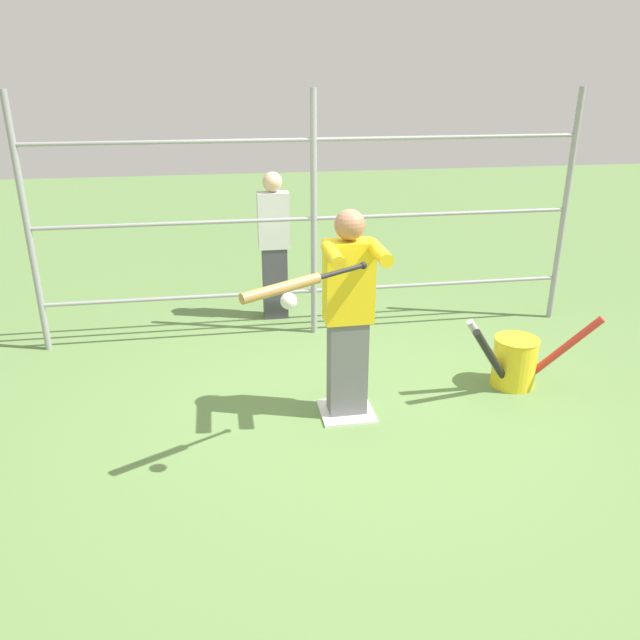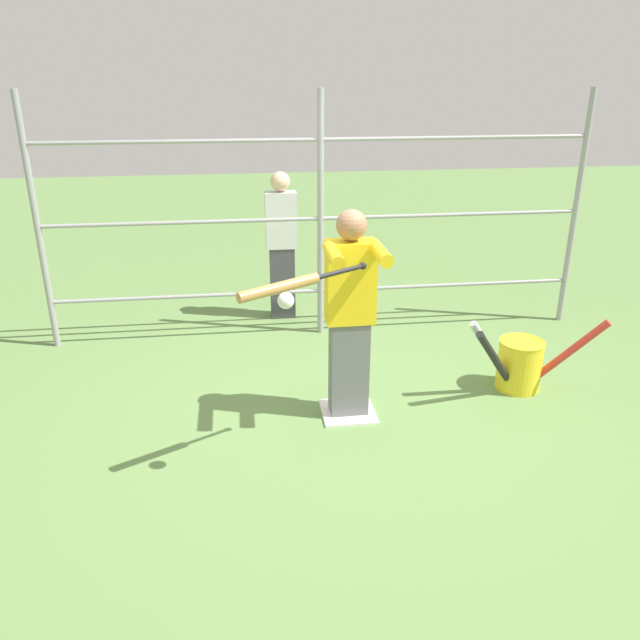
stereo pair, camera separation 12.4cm
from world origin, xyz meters
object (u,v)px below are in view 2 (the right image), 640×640
at_px(bat_bucket, 519,363).
at_px(bystander_behind_fence, 282,244).
at_px(baseball_bat_swinging, 290,285).
at_px(softball_in_flight, 286,301).
at_px(batter, 350,310).

xyz_separation_m(bat_bucket, bystander_behind_fence, (1.77, -1.88, 0.56)).
xyz_separation_m(baseball_bat_swinging, softball_in_flight, (0.04, 0.13, -0.05)).
height_order(softball_in_flight, bystander_behind_fence, bystander_behind_fence).
height_order(batter, bystander_behind_fence, batter).
height_order(baseball_bat_swinging, bystander_behind_fence, bystander_behind_fence).
bearing_deg(bat_bucket, softball_in_flight, 26.82).
bearing_deg(softball_in_flight, baseball_bat_swinging, -105.96).
height_order(softball_in_flight, bat_bucket, softball_in_flight).
bearing_deg(bat_bucket, bystander_behind_fence, -46.58).
bearing_deg(batter, bystander_behind_fence, -80.88).
bearing_deg(bat_bucket, baseball_bat_swinging, 24.16).
bearing_deg(softball_in_flight, bystander_behind_fence, -93.56).
height_order(baseball_bat_swinging, softball_in_flight, baseball_bat_swinging).
distance_m(baseball_bat_swinging, softball_in_flight, 0.14).
height_order(baseball_bat_swinging, bat_bucket, baseball_bat_swinging).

